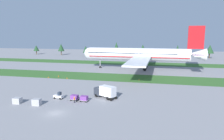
# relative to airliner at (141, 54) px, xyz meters

# --- Properties ---
(ground_plane) EXTENTS (400.00, 400.00, 0.00)m
(ground_plane) POSITION_rel_airliner_xyz_m (-14.19, -64.89, -7.93)
(ground_plane) COLOR gray
(grass_strip_near) EXTENTS (320.00, 16.11, 0.01)m
(grass_strip_near) POSITION_rel_airliner_xyz_m (-14.19, -22.08, -7.93)
(grass_strip_near) COLOR #336028
(grass_strip_near) RESTS_ON ground
(grass_strip_far) EXTENTS (320.00, 16.11, 0.01)m
(grass_strip_far) POSITION_rel_airliner_xyz_m (-14.19, 22.14, -7.93)
(grass_strip_far) COLOR #336028
(grass_strip_far) RESTS_ON ground
(airliner) EXTENTS (62.13, 76.28, 22.13)m
(airliner) POSITION_rel_airliner_xyz_m (0.00, 0.00, 0.00)
(airliner) COLOR silver
(airliner) RESTS_ON ground
(baggage_tug) EXTENTS (2.71, 1.53, 1.97)m
(baggage_tug) POSITION_rel_airliner_xyz_m (-18.59, -54.70, -7.12)
(baggage_tug) COLOR silver
(baggage_tug) RESTS_ON ground
(cargo_dolly_lead) EXTENTS (2.33, 1.69, 1.55)m
(cargo_dolly_lead) POSITION_rel_airliner_xyz_m (-13.58, -55.15, -7.01)
(cargo_dolly_lead) COLOR #A3A3A8
(cargo_dolly_lead) RESTS_ON ground
(cargo_dolly_second) EXTENTS (2.33, 1.69, 1.55)m
(cargo_dolly_second) POSITION_rel_airliner_xyz_m (-10.70, -55.42, -7.01)
(cargo_dolly_second) COLOR #A3A3A8
(cargo_dolly_second) RESTS_ON ground
(catering_truck) EXTENTS (7.23, 5.25, 3.58)m
(catering_truck) POSITION_rel_airliner_xyz_m (-5.88, -51.10, -5.98)
(catering_truck) COLOR #2D333D
(catering_truck) RESTS_ON ground
(ground_crew_marshaller) EXTENTS (0.36, 0.55, 1.74)m
(ground_crew_marshaller) POSITION_rel_airliner_xyz_m (-12.84, -56.98, -6.99)
(ground_crew_marshaller) COLOR black
(ground_crew_marshaller) RESTS_ON ground
(ground_crew_loader) EXTENTS (0.56, 0.36, 1.74)m
(ground_crew_loader) POSITION_rel_airliner_xyz_m (-4.56, -49.00, -6.99)
(ground_crew_loader) COLOR black
(ground_crew_loader) RESTS_ON ground
(uld_container_0) EXTENTS (2.10, 1.73, 1.56)m
(uld_container_0) POSITION_rel_airliner_xyz_m (-27.31, -60.75, -7.15)
(uld_container_0) COLOR #A3A3A8
(uld_container_0) RESTS_ON ground
(uld_container_1) EXTENTS (2.15, 1.79, 1.69)m
(uld_container_1) POSITION_rel_airliner_xyz_m (-21.56, -60.87, -7.09)
(uld_container_1) COLOR #A3A3A8
(uld_container_1) RESTS_ON ground
(taxiway_marker_0) EXTENTS (0.44, 0.44, 0.54)m
(taxiway_marker_0) POSITION_rel_airliner_xyz_m (-27.97, -29.15, -7.66)
(taxiway_marker_0) COLOR orange
(taxiway_marker_0) RESTS_ON ground
(taxiway_marker_1) EXTENTS (0.44, 0.44, 0.50)m
(taxiway_marker_1) POSITION_rel_airliner_xyz_m (1.42, -25.91, -7.68)
(taxiway_marker_1) COLOR orange
(taxiway_marker_1) RESTS_ON ground
(taxiway_marker_2) EXTENTS (0.44, 0.44, 0.70)m
(taxiway_marker_2) POSITION_rel_airliner_xyz_m (-32.92, -26.86, -7.58)
(taxiway_marker_2) COLOR orange
(taxiway_marker_2) RESTS_ON ground
(taxiway_marker_3) EXTENTS (0.44, 0.44, 0.59)m
(taxiway_marker_3) POSITION_rel_airliner_xyz_m (-36.40, -29.28, -7.64)
(taxiway_marker_3) COLOR orange
(taxiway_marker_3) RESTS_ON ground
(distant_tree_line) EXTENTS (179.57, 11.24, 11.90)m
(distant_tree_line) POSITION_rel_airliner_xyz_m (-16.88, 61.90, -1.20)
(distant_tree_line) COLOR #4C3823
(distant_tree_line) RESTS_ON ground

